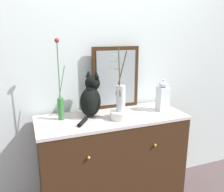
% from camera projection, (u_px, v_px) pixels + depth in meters
% --- Properties ---
extents(wall_back, '(4.40, 0.08, 2.60)m').
position_uv_depth(wall_back, '(100.00, 66.00, 2.19)').
color(wall_back, silver).
rests_on(wall_back, ground_plane).
extents(sideboard, '(1.27, 0.52, 0.91)m').
position_uv_depth(sideboard, '(112.00, 164.00, 2.11)').
color(sideboard, '#382112').
rests_on(sideboard, ground_plane).
extents(mirror_leaning, '(0.45, 0.03, 0.57)m').
position_uv_depth(mirror_leaning, '(116.00, 78.00, 2.17)').
color(mirror_leaning, '#331F0F').
rests_on(mirror_leaning, sideboard).
extents(cat_sitting, '(0.30, 0.37, 0.38)m').
position_uv_depth(cat_sitting, '(91.00, 98.00, 1.97)').
color(cat_sitting, black).
rests_on(cat_sitting, sideboard).
extents(vase_slim_green, '(0.08, 0.05, 0.65)m').
position_uv_depth(vase_slim_green, '(60.00, 101.00, 1.88)').
color(vase_slim_green, '#337635').
rests_on(vase_slim_green, sideboard).
extents(bowl_porcelain, '(0.18, 0.18, 0.07)m').
position_uv_depth(bowl_porcelain, '(121.00, 115.00, 1.94)').
color(bowl_porcelain, white).
rests_on(bowl_porcelain, sideboard).
extents(vase_glass_clear, '(0.17, 0.13, 0.53)m').
position_uv_depth(vase_glass_clear, '(121.00, 95.00, 1.90)').
color(vase_glass_clear, silver).
rests_on(vase_glass_clear, bowl_porcelain).
extents(jar_lidded_porcelain, '(0.09, 0.09, 0.29)m').
position_uv_depth(jar_lidded_porcelain, '(163.00, 97.00, 2.12)').
color(jar_lidded_porcelain, silver).
rests_on(jar_lidded_porcelain, sideboard).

